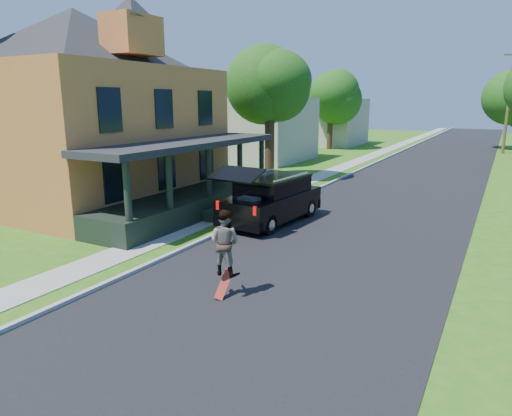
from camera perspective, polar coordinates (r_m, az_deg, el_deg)
The scene contains 14 objects.
ground at distance 11.41m, azimuth 1.39°, elevation -11.19°, with size 140.00×140.00×0.00m, color #2D6414.
street at distance 29.99m, azimuth 19.26°, elevation 3.41°, with size 8.00×120.00×0.02m, color black.
curb at distance 30.90m, azimuth 11.84°, elevation 4.14°, with size 0.15×120.00×0.12m, color #9F9F9A.
sidewalk at distance 31.37m, azimuth 9.13°, elevation 4.39°, with size 1.30×120.00×0.03m, color gray.
front_walk at distance 21.39m, azimuth -14.02°, elevation 0.07°, with size 6.50×1.20×0.03m, color gray.
main_house at distance 23.24m, azimuth -20.89°, elevation 12.88°, with size 15.56×15.56×10.10m.
neighbor_house_mid at distance 37.92m, azimuth -0.07°, elevation 12.40°, with size 12.78×12.78×8.30m.
neighbor_house_far at distance 52.52m, azimuth 8.57°, elevation 12.48°, with size 12.78×12.78×8.30m.
black_suv at distance 18.06m, azimuth 1.90°, elevation 1.12°, with size 2.41×5.39×2.45m.
skateboarder at distance 11.12m, azimuth -3.92°, elevation -4.27°, with size 0.80×0.62×1.64m.
skateboard at distance 11.36m, azimuth -4.05°, elevation -9.62°, with size 0.22×0.67×0.66m.
tree_left_mid at distance 27.40m, azimuth 1.74°, elevation 14.97°, with size 5.60×5.71×8.19m.
tree_left_far at distance 47.00m, azimuth 9.35°, elevation 13.89°, with size 5.01×4.87×8.03m.
utility_pole_far at distance 48.09m, azimuth 29.07°, elevation 11.73°, with size 1.65×0.64×9.38m.
Camera 1 is at (4.75, -9.24, 4.71)m, focal length 32.00 mm.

